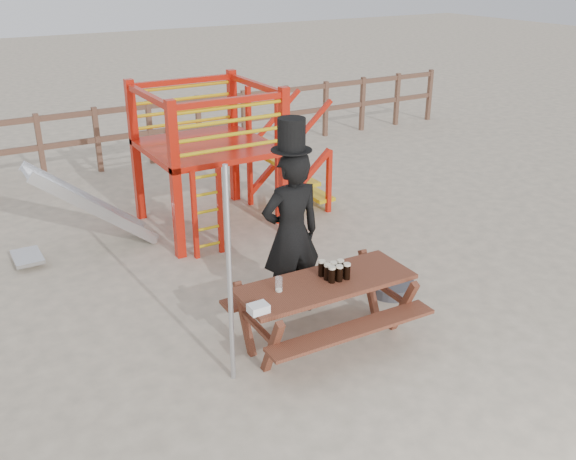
# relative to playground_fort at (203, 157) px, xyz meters

# --- Properties ---
(ground) EXTENTS (60.00, 60.00, 0.00)m
(ground) POSITION_rel_playground_fort_xyz_m (-0.12, -3.58, -1.07)
(ground) COLOR #C5B499
(ground) RESTS_ON ground
(back_fence) EXTENTS (15.09, 0.09, 1.20)m
(back_fence) POSITION_rel_playground_fort_xyz_m (-0.12, 3.42, -0.34)
(back_fence) COLOR brown
(back_fence) RESTS_ON ground
(playground_fort) EXTENTS (4.71, 1.84, 2.10)m
(playground_fort) POSITION_rel_playground_fort_xyz_m (0.00, 0.00, 0.00)
(playground_fort) COLOR red
(playground_fort) RESTS_ON ground
(picnic_table) EXTENTS (1.84, 1.29, 0.70)m
(picnic_table) POSITION_rel_playground_fort_xyz_m (-0.20, -3.46, -0.63)
(picnic_table) COLOR brown
(picnic_table) RESTS_ON ground
(man_with_hat) EXTENTS (0.71, 0.49, 2.21)m
(man_with_hat) POSITION_rel_playground_fort_xyz_m (-0.18, -2.75, -0.08)
(man_with_hat) COLOR black
(man_with_hat) RESTS_ON ground
(metal_pole) EXTENTS (0.05, 0.05, 2.12)m
(metal_pole) POSITION_rel_playground_fort_xyz_m (-1.30, -3.55, -0.01)
(metal_pole) COLOR #B2B2B7
(metal_pole) RESTS_ON ground
(parasol_base) EXTENTS (0.56, 0.56, 0.24)m
(parasol_base) POSITION_rel_playground_fort_xyz_m (1.07, -2.98, -1.01)
(parasol_base) COLOR #37373C
(parasol_base) RESTS_ON ground
(paper_bag) EXTENTS (0.18, 0.14, 0.08)m
(paper_bag) POSITION_rel_playground_fort_xyz_m (-1.07, -3.65, -0.33)
(paper_bag) COLOR white
(paper_bag) RESTS_ON picnic_table
(stout_pints) EXTENTS (0.25, 0.26, 0.17)m
(stout_pints) POSITION_rel_playground_fort_xyz_m (-0.09, -3.45, -0.28)
(stout_pints) COLOR black
(stout_pints) RESTS_ON picnic_table
(empty_glasses) EXTENTS (0.07, 0.07, 0.15)m
(empty_glasses) POSITION_rel_playground_fort_xyz_m (-0.71, -3.39, -0.30)
(empty_glasses) COLOR silver
(empty_glasses) RESTS_ON picnic_table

